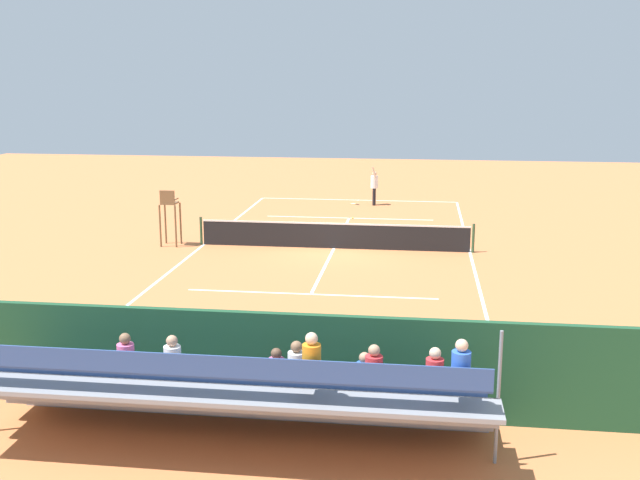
# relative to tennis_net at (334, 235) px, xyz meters

# --- Properties ---
(ground_plane) EXTENTS (60.00, 60.00, 0.00)m
(ground_plane) POSITION_rel_tennis_net_xyz_m (0.00, 0.00, -0.50)
(ground_plane) COLOR #D17542
(court_line_markings) EXTENTS (10.10, 22.20, 0.01)m
(court_line_markings) POSITION_rel_tennis_net_xyz_m (0.00, -0.04, -0.50)
(court_line_markings) COLOR white
(court_line_markings) RESTS_ON ground
(tennis_net) EXTENTS (10.30, 0.10, 1.07)m
(tennis_net) POSITION_rel_tennis_net_xyz_m (0.00, 0.00, 0.00)
(tennis_net) COLOR black
(tennis_net) RESTS_ON ground
(backdrop_wall) EXTENTS (18.00, 0.16, 2.00)m
(backdrop_wall) POSITION_rel_tennis_net_xyz_m (0.00, 14.00, 0.50)
(backdrop_wall) COLOR #1E4C2D
(backdrop_wall) RESTS_ON ground
(bleacher_stand) EXTENTS (9.06, 2.40, 2.48)m
(bleacher_stand) POSITION_rel_tennis_net_xyz_m (-0.26, 15.35, 0.46)
(bleacher_stand) COLOR gray
(bleacher_stand) RESTS_ON ground
(umpire_chair) EXTENTS (0.67, 0.67, 2.14)m
(umpire_chair) POSITION_rel_tennis_net_xyz_m (6.20, 0.35, 0.81)
(umpire_chair) COLOR brown
(umpire_chair) RESTS_ON ground
(courtside_bench) EXTENTS (1.80, 0.40, 0.93)m
(courtside_bench) POSITION_rel_tennis_net_xyz_m (-1.52, 13.27, 0.06)
(courtside_bench) COLOR #9E754C
(courtside_bench) RESTS_ON ground
(equipment_bag) EXTENTS (0.90, 0.36, 0.36)m
(equipment_bag) POSITION_rel_tennis_net_xyz_m (0.41, 13.40, -0.32)
(equipment_bag) COLOR #B22D2D
(equipment_bag) RESTS_ON ground
(tennis_player) EXTENTS (0.38, 0.54, 1.93)m
(tennis_player) POSITION_rel_tennis_net_xyz_m (-0.90, -9.63, 0.51)
(tennis_player) COLOR black
(tennis_player) RESTS_ON ground
(tennis_racket) EXTENTS (0.55, 0.47, 0.03)m
(tennis_racket) POSITION_rel_tennis_net_xyz_m (0.13, -9.78, -0.49)
(tennis_racket) COLOR black
(tennis_racket) RESTS_ON ground
(tennis_ball_near) EXTENTS (0.07, 0.07, 0.07)m
(tennis_ball_near) POSITION_rel_tennis_net_xyz_m (-0.17, -5.94, -0.47)
(tennis_ball_near) COLOR #CCDB33
(tennis_ball_near) RESTS_ON ground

